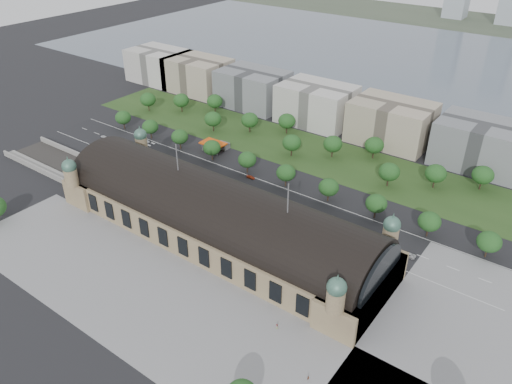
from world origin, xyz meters
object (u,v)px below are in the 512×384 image
Objects in this scene: traffic_car_1 at (147,141)px; traffic_car_4 at (252,193)px; parked_car_6 at (197,189)px; parked_car_5 at (165,179)px; pedestrian_1 at (308,378)px; traffic_car_5 at (333,219)px; parked_car_1 at (157,171)px; traffic_car_6 at (408,255)px; parked_car_4 at (175,178)px; traffic_car_2 at (187,176)px; petrol_station at (219,145)px; parked_car_0 at (150,173)px; parked_car_2 at (156,176)px; bus_west at (241,200)px; traffic_car_3 at (251,177)px; bus_east at (270,212)px; parked_car_3 at (156,173)px; traffic_car_0 at (104,136)px; pedestrian_0 at (277,327)px; bus_mid at (252,200)px.

traffic_car_1 is 86.10m from traffic_car_4.
traffic_car_4 is at bearing 90.35° from parked_car_6.
parked_car_5 is 136.32m from pedestrian_1.
parked_car_1 is at bearing 97.04° from traffic_car_5.
parked_car_4 is (-119.85, -9.90, -0.14)m from traffic_car_6.
traffic_car_2 is 0.79× the size of traffic_car_6.
petrol_station is 91.54m from traffic_car_5.
traffic_car_1 is 40.61m from parked_car_0.
pedestrian_1 reaches higher than parked_car_2.
parked_car_2 reaches higher than traffic_car_2.
traffic_car_6 is at bearing 67.91° from parked_car_1.
bus_west reaches higher than traffic_car_4.
bus_east reaches higher than traffic_car_3.
parked_car_0 reaches higher than traffic_car_1.
bus_east reaches higher than parked_car_1.
parked_car_3 is at bearing -86.71° from traffic_car_6.
traffic_car_2 is 1.00× the size of parked_car_6.
parked_car_0 is (-9.00, -44.28, -2.17)m from petrol_station.
parked_car_6 is (27.71, 0.82, 0.02)m from parked_car_3.
traffic_car_0 is at bearing -142.61° from parked_car_5.
parked_car_0 is (-54.35, -15.07, 0.05)m from traffic_car_4.
traffic_car_0 is at bearing -92.45° from traffic_car_6.
traffic_car_6 is 66.75m from pedestrian_0.
traffic_car_4 reaches higher than parked_car_1.
parked_car_3 is at bearing 109.31° from parked_car_0.
parked_car_4 is (-40.28, -11.07, -0.05)m from traffic_car_4.
parked_car_5 reaches higher than traffic_car_2.
traffic_car_1 is at bearing -155.68° from petrol_station.
parked_car_0 is 55.49m from bus_west.
traffic_car_6 reaches higher than parked_car_1.
traffic_car_2 is (8.15, -34.80, -2.31)m from petrol_station.
petrol_station reaches higher than bus_mid.
petrol_station is at bearing 136.57° from parked_car_2.
parked_car_0 is 0.41× the size of bus_mid.
traffic_car_6 is at bearing -85.51° from bus_mid.
traffic_car_0 is 59.19m from parked_car_0.
traffic_car_3 is 0.97× the size of parked_car_0.
traffic_car_5 reaches higher than parked_car_0.
pedestrian_1 reaches higher than traffic_car_6.
parked_car_1 is 1.17× the size of parked_car_4.
bus_west is 6.97× the size of pedestrian_0.
parked_car_6 reaches higher than traffic_car_2.
parked_car_6 is (15.98, -1.23, -0.00)m from parked_car_4.
petrol_station is at bearing 60.54° from bus_east.
parked_car_2 is 51.46m from bus_west.
traffic_car_4 is 0.37× the size of bus_mid.
parked_car_3 is at bearing 118.50° from traffic_car_3.
parked_car_5 is 114.08m from pedestrian_0.
traffic_car_1 is at bearing -161.59° from parked_car_5.
traffic_car_6 is 1.07× the size of parked_car_5.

